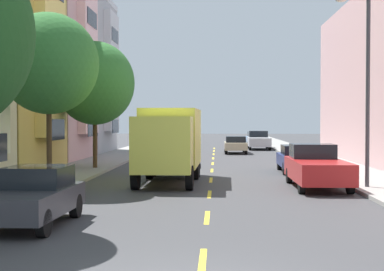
% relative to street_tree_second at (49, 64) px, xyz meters
% --- Properties ---
extents(ground_plane, '(160.00, 160.00, 0.00)m').
position_rel_street_tree_second_xyz_m(ground_plane, '(6.40, 16.49, -4.96)').
color(ground_plane, '#38383A').
extents(sidewalk_left, '(3.20, 120.00, 0.14)m').
position_rel_street_tree_second_xyz_m(sidewalk_left, '(-0.70, 14.49, -4.89)').
color(sidewalk_left, gray).
rests_on(sidewalk_left, ground_plane).
extents(sidewalk_right, '(3.20, 120.00, 0.14)m').
position_rel_street_tree_second_xyz_m(sidewalk_right, '(13.50, 14.49, -4.89)').
color(sidewalk_right, gray).
rests_on(sidewalk_right, ground_plane).
extents(lane_centerline_dashes, '(0.14, 47.20, 0.01)m').
position_rel_street_tree_second_xyz_m(lane_centerline_dashes, '(6.40, 10.99, -4.96)').
color(lane_centerline_dashes, yellow).
rests_on(lane_centerline_dashes, ground_plane).
extents(townhouse_fifth_dove_grey, '(11.63, 8.38, 12.89)m').
position_rel_street_tree_second_xyz_m(townhouse_fifth_dove_grey, '(-7.71, 24.35, 1.28)').
color(townhouse_fifth_dove_grey, '#A8A8AD').
rests_on(townhouse_fifth_dove_grey, ground_plane).
extents(street_tree_second, '(3.96, 3.96, 6.84)m').
position_rel_street_tree_second_xyz_m(street_tree_second, '(0.00, 0.00, 0.00)').
color(street_tree_second, '#47331E').
rests_on(street_tree_second, sidewalk_left).
extents(street_tree_third, '(4.35, 4.35, 6.90)m').
position_rel_street_tree_second_xyz_m(street_tree_third, '(0.00, 8.49, -0.21)').
color(street_tree_third, '#47331E').
rests_on(street_tree_third, sidewalk_left).
extents(street_lamp, '(1.35, 0.28, 7.49)m').
position_rel_street_tree_second_xyz_m(street_lamp, '(12.36, -0.03, -0.52)').
color(street_lamp, '#38383D').
rests_on(street_lamp, sidewalk_right).
extents(delivery_box_truck, '(2.53, 7.29, 3.23)m').
position_rel_street_tree_second_xyz_m(delivery_box_truck, '(4.60, 2.61, -3.11)').
color(delivery_box_truck, '#D8D84C').
rests_on(delivery_box_truck, ground_plane).
extents(parked_sedan_navy, '(1.87, 4.53, 1.43)m').
position_rel_street_tree_second_xyz_m(parked_sedan_navy, '(10.87, 7.46, -4.21)').
color(parked_sedan_navy, navy).
rests_on(parked_sedan_navy, ground_plane).
extents(parked_pickup_silver, '(2.09, 5.33, 1.73)m').
position_rel_street_tree_second_xyz_m(parked_pickup_silver, '(10.62, 31.68, -4.14)').
color(parked_pickup_silver, '#B2B5BA').
rests_on(parked_pickup_silver, ground_plane).
extents(parked_hatchback_teal, '(1.79, 4.02, 1.50)m').
position_rel_street_tree_second_xyz_m(parked_hatchback_teal, '(1.98, 21.43, -4.21)').
color(parked_hatchback_teal, '#195B60').
rests_on(parked_hatchback_teal, ground_plane).
extents(parked_wagon_sky, '(1.85, 4.71, 1.50)m').
position_rel_street_tree_second_xyz_m(parked_wagon_sky, '(10.90, 41.08, -4.16)').
color(parked_wagon_sky, '#7A9EC6').
rests_on(parked_wagon_sky, ground_plane).
extents(parked_hatchback_charcoal, '(1.84, 4.04, 1.50)m').
position_rel_street_tree_second_xyz_m(parked_hatchback_charcoal, '(1.94, -7.91, -4.21)').
color(parked_hatchback_charcoal, '#333338').
rests_on(parked_hatchback_charcoal, ground_plane).
extents(parked_pickup_black, '(2.02, 5.31, 1.73)m').
position_rel_street_tree_second_xyz_m(parked_pickup_black, '(2.09, 39.64, -4.14)').
color(parked_pickup_black, black).
rests_on(parked_pickup_black, ground_plane).
extents(parked_pickup_red, '(2.00, 5.30, 1.73)m').
position_rel_street_tree_second_xyz_m(parked_pickup_red, '(10.68, 0.75, -4.14)').
color(parked_pickup_red, '#AD1E1E').
rests_on(parked_pickup_red, ground_plane).
extents(moving_champagne_sedan, '(1.80, 4.50, 1.43)m').
position_rel_street_tree_second_xyz_m(moving_champagne_sedan, '(8.20, 24.79, -4.21)').
color(moving_champagne_sedan, tan).
rests_on(moving_champagne_sedan, ground_plane).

